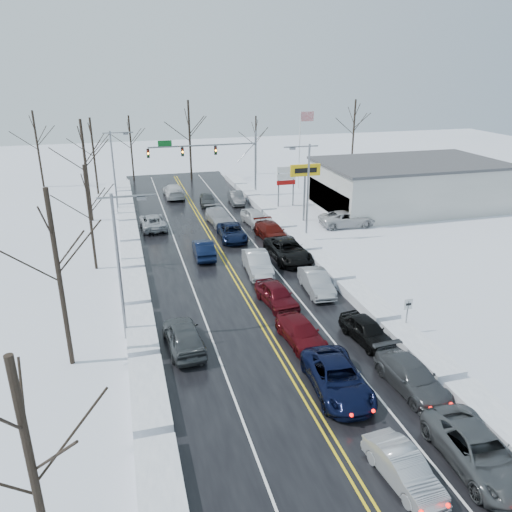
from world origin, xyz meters
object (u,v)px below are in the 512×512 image
object	(u,v)px
tires_plus_sign	(305,174)
flagpole	(301,143)
traffic_signal_mast	(215,153)
oncoming_car_0	(204,257)
dealership_building	(408,184)

from	to	relation	value
tires_plus_sign	flagpole	bearing A→B (deg)	71.56
traffic_signal_mast	tires_plus_sign	world-z (taller)	traffic_signal_mast
tires_plus_sign	oncoming_car_0	distance (m)	15.23
oncoming_car_0	tires_plus_sign	bearing A→B (deg)	-144.87
flagpole	traffic_signal_mast	bearing A→B (deg)	-170.27
traffic_signal_mast	oncoming_car_0	xyz separation A→B (m)	(-5.04, -19.79, -5.48)
flagpole	oncoming_car_0	size ratio (longest dim) A/B	2.19
traffic_signal_mast	tires_plus_sign	distance (m)	13.92
tires_plus_sign	flagpole	xyz separation A→B (m)	(4.67, 14.01, 0.93)
dealership_building	oncoming_car_0	xyz separation A→B (m)	(-25.57, -9.80, -2.66)
flagpole	oncoming_car_0	world-z (taller)	flagpole
traffic_signal_mast	dealership_building	bearing A→B (deg)	-25.95
tires_plus_sign	flagpole	distance (m)	14.79
traffic_signal_mast	oncoming_car_0	bearing A→B (deg)	-104.29
oncoming_car_0	dealership_building	bearing A→B (deg)	-156.70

